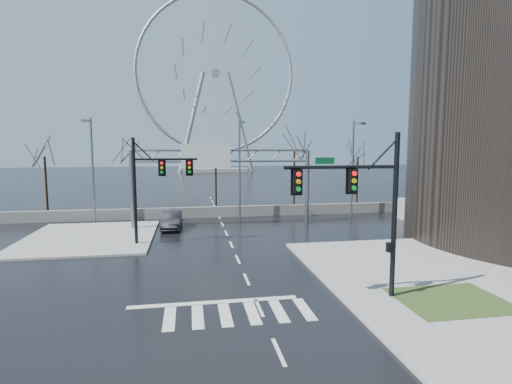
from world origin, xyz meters
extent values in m
plane|color=black|center=(0.00, 0.00, 0.00)|extent=(260.00, 260.00, 0.00)
cube|color=gray|center=(10.00, 2.00, 0.07)|extent=(12.00, 10.00, 0.15)
cube|color=gray|center=(-11.00, 12.00, 0.07)|extent=(10.00, 12.00, 0.15)
cube|color=#2B3F1A|center=(9.00, -5.00, 0.15)|extent=(5.00, 4.00, 0.02)
cube|color=slate|center=(0.00, 20.00, 0.55)|extent=(52.00, 0.50, 1.10)
cylinder|color=black|center=(6.50, -4.00, 4.00)|extent=(0.24, 0.24, 8.00)
cylinder|color=black|center=(3.80, -4.00, 6.40)|extent=(5.40, 0.16, 0.16)
cube|color=black|center=(4.30, -4.15, 5.80)|extent=(0.35, 0.28, 1.05)
cube|color=black|center=(1.70, -4.15, 5.80)|extent=(0.35, 0.28, 1.05)
cylinder|color=black|center=(-7.00, 9.00, 4.00)|extent=(0.24, 0.24, 8.00)
cylinder|color=black|center=(-4.70, 9.00, 6.40)|extent=(4.60, 0.16, 0.16)
cube|color=black|center=(-5.00, 8.85, 5.80)|extent=(0.35, 0.28, 1.05)
cube|color=black|center=(-3.00, 8.85, 5.80)|extent=(0.35, 0.28, 1.05)
cylinder|color=slate|center=(-8.00, 15.00, 3.50)|extent=(0.36, 0.36, 7.00)
cylinder|color=slate|center=(8.00, 15.00, 3.50)|extent=(0.36, 0.36, 7.00)
cylinder|color=slate|center=(0.00, 15.00, 7.00)|extent=(16.00, 0.20, 0.20)
cylinder|color=slate|center=(0.00, 15.00, 6.00)|extent=(16.00, 0.20, 0.20)
cube|color=#094923|center=(-1.50, 14.85, 6.50)|extent=(4.20, 0.10, 2.00)
cube|color=silver|center=(-1.50, 14.79, 6.50)|extent=(4.40, 0.02, 2.20)
cylinder|color=slate|center=(-12.00, 18.50, 5.00)|extent=(0.20, 0.20, 10.00)
cylinder|color=slate|center=(-12.00, 17.40, 9.70)|extent=(0.12, 2.20, 0.12)
cube|color=slate|center=(-12.00, 16.40, 9.60)|extent=(0.50, 0.70, 0.18)
cylinder|color=slate|center=(2.00, 18.50, 5.00)|extent=(0.20, 0.20, 10.00)
cylinder|color=slate|center=(2.00, 17.40, 9.70)|extent=(0.12, 2.20, 0.12)
cube|color=slate|center=(2.00, 16.40, 9.60)|extent=(0.50, 0.70, 0.18)
cylinder|color=slate|center=(14.00, 18.50, 5.00)|extent=(0.20, 0.20, 10.00)
cylinder|color=slate|center=(14.00, 17.40, 9.70)|extent=(0.12, 2.20, 0.12)
cube|color=slate|center=(14.00, 16.40, 9.60)|extent=(0.50, 0.70, 0.18)
cylinder|color=black|center=(-18.00, 24.00, 3.15)|extent=(0.24, 0.24, 6.30)
cylinder|color=black|center=(-9.00, 23.50, 3.38)|extent=(0.24, 0.24, 6.75)
cylinder|color=black|center=(0.00, 24.50, 2.93)|extent=(0.24, 0.24, 5.85)
cylinder|color=black|center=(9.00, 23.50, 3.51)|extent=(0.24, 0.24, 7.02)
cylinder|color=black|center=(17.00, 24.00, 3.06)|extent=(0.24, 0.24, 6.12)
cube|color=gray|center=(5.00, 95.00, 0.50)|extent=(18.00, 6.00, 1.00)
torus|color=#B2B2B7|center=(5.00, 95.00, 28.00)|extent=(45.00, 1.00, 45.00)
cylinder|color=#B2B2B7|center=(5.00, 95.00, 28.00)|extent=(2.40, 1.50, 2.40)
cylinder|color=#B2B2B7|center=(-2.00, 95.00, 14.00)|extent=(8.28, 1.20, 28.82)
cylinder|color=#B2B2B7|center=(12.00, 95.00, 14.00)|extent=(8.28, 1.20, 28.82)
imported|color=black|center=(-4.63, 14.76, 0.78)|extent=(1.84, 4.79, 1.56)
camera|label=1|loc=(-3.08, -21.24, 7.34)|focal=28.00mm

